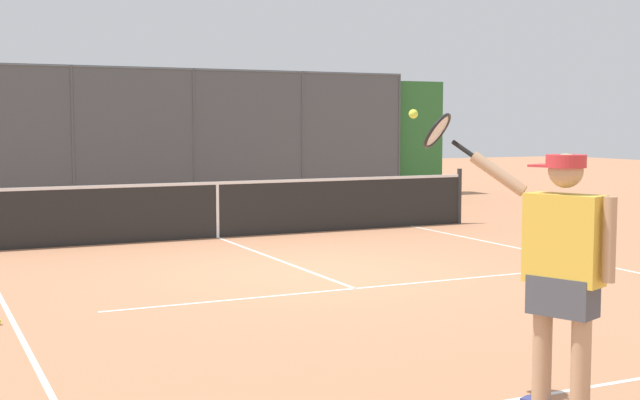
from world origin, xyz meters
name	(u,v)px	position (x,y,z in m)	size (l,w,h in m)	color
ground_plane	(311,272)	(0.00, 0.00, 0.00)	(60.00, 60.00, 0.00)	#B27551
court_line_markings	(366,293)	(0.00, 1.53, 0.00)	(7.76, 9.26, 0.01)	white
fence_backdrop	(129,141)	(0.00, -10.35, 1.53)	(17.07, 1.37, 3.24)	#474C51
tennis_net	(217,209)	(0.00, -3.84, 0.49)	(9.98, 0.09, 1.07)	#2D2D2D
tennis_player	(561,262)	(0.87, 5.82, 1.05)	(0.86, 1.26, 2.06)	navy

